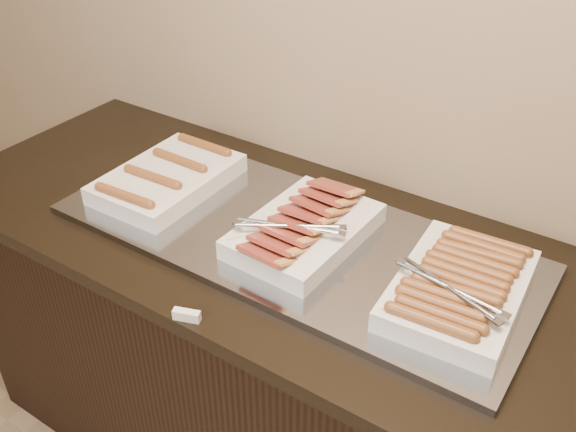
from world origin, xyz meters
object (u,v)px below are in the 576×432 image
(dish_left, at_px, (168,178))
(dish_right, at_px, (459,287))
(counter, at_px, (297,369))
(warming_tray, at_px, (292,237))
(dish_center, at_px, (304,229))

(dish_left, bearing_deg, dish_right, -1.05)
(counter, relative_size, warming_tray, 1.72)
(warming_tray, distance_m, dish_left, 0.41)
(warming_tray, xyz_separation_m, dish_center, (0.04, -0.00, 0.04))
(dish_left, bearing_deg, warming_tray, -0.82)
(dish_center, bearing_deg, counter, 169.76)
(dish_left, xyz_separation_m, dish_right, (0.84, -0.00, 0.01))
(dish_center, height_order, dish_right, dish_center)
(dish_left, bearing_deg, dish_center, -1.31)
(counter, xyz_separation_m, dish_right, (0.41, -0.00, 0.50))
(counter, distance_m, warming_tray, 0.46)
(warming_tray, xyz_separation_m, dish_left, (-0.41, -0.00, 0.04))
(counter, height_order, dish_right, dish_right)
(counter, height_order, dish_center, dish_center)
(warming_tray, bearing_deg, dish_left, -180.00)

